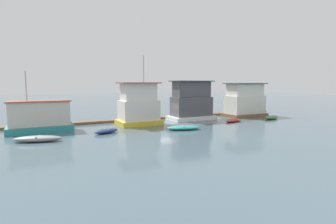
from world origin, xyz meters
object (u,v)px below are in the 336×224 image
Objects in this scene: houseboat_white at (191,102)px; houseboat_brown at (245,101)px; dinghy_red at (233,120)px; houseboat_teal at (40,117)px; houseboat_yellow at (139,106)px; dinghy_green at (271,117)px; dinghy_teal at (183,128)px; dinghy_grey at (38,139)px; dinghy_navy at (106,131)px.

houseboat_brown is at bearing -3.42° from houseboat_white.
houseboat_teal is at bearing 170.20° from dinghy_red.
houseboat_yellow reaches higher than dinghy_green.
houseboat_brown reaches higher than dinghy_red.
houseboat_yellow is at bearing 167.68° from dinghy_green.
houseboat_yellow is 1.33× the size of houseboat_white.
houseboat_teal reaches higher than dinghy_teal.
dinghy_navy is (6.26, 1.16, -0.04)m from dinghy_grey.
houseboat_yellow reaches higher than dinghy_teal.
houseboat_yellow is 1.99× the size of dinghy_grey.
houseboat_teal is 0.75× the size of houseboat_yellow.
houseboat_white is 14.03m from dinghy_navy.
dinghy_red is at bearing 3.57° from dinghy_grey.
houseboat_yellow reaches higher than dinghy_grey.
houseboat_teal reaches higher than dinghy_navy.
houseboat_brown is at bearing 104.56° from dinghy_green.
dinghy_teal is at bearing -13.00° from dinghy_navy.
dinghy_grey reaches higher than dinghy_red.
dinghy_navy is (-22.36, -4.02, -2.12)m from houseboat_brown.
houseboat_brown reaches higher than dinghy_navy.
houseboat_teal is 7.39m from dinghy_navy.
houseboat_white is 2.20× the size of dinghy_navy.
houseboat_brown is 2.21× the size of dinghy_navy.
houseboat_white is (19.01, 0.35, 0.85)m from houseboat_teal.
dinghy_grey is 1.30× the size of dinghy_green.
dinghy_navy is (-4.98, -3.82, -2.09)m from houseboat_yellow.
dinghy_green is at bearing -4.38° from dinghy_red.
houseboat_yellow reaches higher than houseboat_brown.
houseboat_yellow is 2.64× the size of dinghy_red.
dinghy_navy is at bearing -35.50° from houseboat_teal.
dinghy_grey reaches higher than dinghy_navy.
dinghy_green is at bearing -12.32° from houseboat_yellow.
houseboat_yellow reaches higher than dinghy_red.
houseboat_yellow is at bearing 23.90° from dinghy_grey.
houseboat_brown is 1.60× the size of dinghy_teal.
dinghy_green is at bearing -75.44° from houseboat_brown.
dinghy_navy is 0.88× the size of dinghy_green.
dinghy_grey is at bearing -169.74° from houseboat_brown.
houseboat_teal is 1.59× the size of dinghy_teal.
houseboat_white is at bearing 51.58° from dinghy_teal.
dinghy_teal is at bearing -174.00° from dinghy_green.
dinghy_grey is (-0.34, -5.39, -1.30)m from houseboat_teal.
houseboat_white reaches higher than dinghy_green.
houseboat_white reaches higher than dinghy_navy.
houseboat_brown is 4.86m from dinghy_green.
houseboat_brown is at bearing 0.66° from houseboat_yellow.
houseboat_teal is at bearing 86.38° from dinghy_grey.
dinghy_red is 6.60m from dinghy_green.
houseboat_white reaches higher than houseboat_brown.
houseboat_teal reaches higher than dinghy_green.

